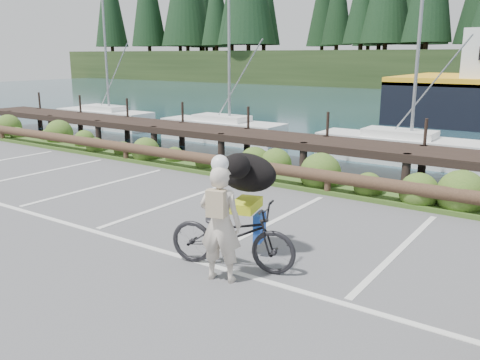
% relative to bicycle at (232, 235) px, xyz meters
% --- Properties ---
extents(ground, '(72.00, 72.00, 0.00)m').
position_rel_bicycle_xyz_m(ground, '(-0.63, 0.26, -0.54)').
color(ground, '#515053').
extents(vegetation_strip, '(34.00, 1.60, 0.10)m').
position_rel_bicycle_xyz_m(vegetation_strip, '(-0.63, 5.56, -0.49)').
color(vegetation_strip, '#3D5B21').
rests_on(vegetation_strip, ground).
extents(log_rail, '(32.00, 0.30, 0.60)m').
position_rel_bicycle_xyz_m(log_rail, '(-0.63, 4.86, -0.54)').
color(log_rail, '#443021').
rests_on(log_rail, ground).
extents(bicycle, '(2.19, 1.23, 1.09)m').
position_rel_bicycle_xyz_m(bicycle, '(0.00, 0.00, 0.00)').
color(bicycle, black).
rests_on(bicycle, ground).
extents(cyclist, '(0.73, 0.57, 1.77)m').
position_rel_bicycle_xyz_m(cyclist, '(0.12, -0.47, 0.34)').
color(cyclist, beige).
rests_on(cyclist, ground).
extents(dog, '(0.81, 1.21, 0.64)m').
position_rel_bicycle_xyz_m(dog, '(-0.17, 0.64, 0.87)').
color(dog, black).
rests_on(dog, bicycle).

